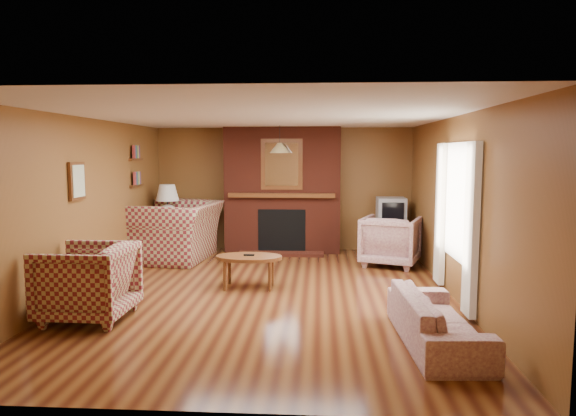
# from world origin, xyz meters

# --- Properties ---
(floor) EXTENTS (6.50, 6.50, 0.00)m
(floor) POSITION_xyz_m (0.00, 0.00, 0.00)
(floor) COLOR #441D0E
(floor) RESTS_ON ground
(ceiling) EXTENTS (6.50, 6.50, 0.00)m
(ceiling) POSITION_xyz_m (0.00, 0.00, 2.40)
(ceiling) COLOR silver
(ceiling) RESTS_ON wall_back
(wall_back) EXTENTS (6.50, 0.00, 6.50)m
(wall_back) POSITION_xyz_m (0.00, 3.25, 1.20)
(wall_back) COLOR brown
(wall_back) RESTS_ON floor
(wall_front) EXTENTS (6.50, 0.00, 6.50)m
(wall_front) POSITION_xyz_m (0.00, -3.25, 1.20)
(wall_front) COLOR brown
(wall_front) RESTS_ON floor
(wall_left) EXTENTS (0.00, 6.50, 6.50)m
(wall_left) POSITION_xyz_m (-2.50, 0.00, 1.20)
(wall_left) COLOR brown
(wall_left) RESTS_ON floor
(wall_right) EXTENTS (0.00, 6.50, 6.50)m
(wall_right) POSITION_xyz_m (2.50, 0.00, 1.20)
(wall_right) COLOR brown
(wall_right) RESTS_ON floor
(fireplace) EXTENTS (2.20, 0.82, 2.40)m
(fireplace) POSITION_xyz_m (0.00, 2.98, 1.18)
(fireplace) COLOR #5B2013
(fireplace) RESTS_ON floor
(window_right) EXTENTS (0.10, 1.85, 2.00)m
(window_right) POSITION_xyz_m (2.45, -0.20, 1.13)
(window_right) COLOR beige
(window_right) RESTS_ON wall_right
(bookshelf) EXTENTS (0.09, 0.55, 0.71)m
(bookshelf) POSITION_xyz_m (-2.44, 1.90, 1.67)
(bookshelf) COLOR brown
(bookshelf) RESTS_ON wall_left
(botanical_print) EXTENTS (0.05, 0.40, 0.50)m
(botanical_print) POSITION_xyz_m (-2.47, -0.30, 1.55)
(botanical_print) COLOR brown
(botanical_print) RESTS_ON wall_left
(pendant_light) EXTENTS (0.36, 0.36, 0.48)m
(pendant_light) POSITION_xyz_m (0.00, 2.30, 2.00)
(pendant_light) COLOR black
(pendant_light) RESTS_ON ceiling
(plaid_loveseat) EXTENTS (1.54, 1.72, 1.03)m
(plaid_loveseat) POSITION_xyz_m (-1.85, 2.13, 0.52)
(plaid_loveseat) COLOR maroon
(plaid_loveseat) RESTS_ON floor
(plaid_armchair) EXTENTS (0.98, 0.95, 0.88)m
(plaid_armchair) POSITION_xyz_m (-1.95, -1.23, 0.44)
(plaid_armchair) COLOR maroon
(plaid_armchair) RESTS_ON floor
(floral_sofa) EXTENTS (0.77, 1.77, 0.51)m
(floral_sofa) POSITION_xyz_m (1.90, -1.75, 0.25)
(floral_sofa) COLOR beige
(floral_sofa) RESTS_ON floor
(floral_armchair) EXTENTS (1.17, 1.18, 0.85)m
(floral_armchair) POSITION_xyz_m (1.93, 1.87, 0.42)
(floral_armchair) COLOR beige
(floral_armchair) RESTS_ON floor
(coffee_table) EXTENTS (0.94, 0.58, 0.48)m
(coffee_table) POSITION_xyz_m (-0.28, 0.28, 0.41)
(coffee_table) COLOR brown
(coffee_table) RESTS_ON floor
(side_table) EXTENTS (0.47, 0.47, 0.63)m
(side_table) POSITION_xyz_m (-2.10, 2.45, 0.31)
(side_table) COLOR brown
(side_table) RESTS_ON floor
(table_lamp) EXTENTS (0.43, 0.43, 0.70)m
(table_lamp) POSITION_xyz_m (-2.10, 2.45, 1.02)
(table_lamp) COLOR silver
(table_lamp) RESTS_ON side_table
(tv_stand) EXTENTS (0.59, 0.54, 0.61)m
(tv_stand) POSITION_xyz_m (2.05, 2.80, 0.30)
(tv_stand) COLOR black
(tv_stand) RESTS_ON floor
(crt_tv) EXTENTS (0.52, 0.52, 0.48)m
(crt_tv) POSITION_xyz_m (2.05, 2.79, 0.84)
(crt_tv) COLOR #A9ACB1
(crt_tv) RESTS_ON tv_stand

